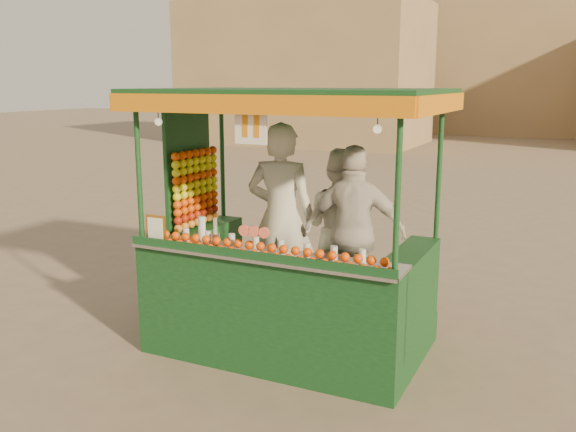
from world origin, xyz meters
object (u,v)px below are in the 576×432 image
at_px(vendor_left, 281,217).
at_px(vendor_middle, 339,228).
at_px(juice_cart, 280,269).
at_px(vendor_right, 354,232).

relative_size(vendor_left, vendor_middle, 1.16).
xyz_separation_m(juice_cart, vendor_right, (0.60, 0.47, 0.34)).
bearing_deg(vendor_left, vendor_middle, -152.16).
distance_m(juice_cart, vendor_right, 0.83).
height_order(juice_cart, vendor_middle, juice_cart).
height_order(vendor_left, vendor_middle, vendor_left).
relative_size(juice_cart, vendor_middle, 1.69).
height_order(juice_cart, vendor_left, juice_cart).
distance_m(juice_cart, vendor_middle, 0.85).
relative_size(vendor_middle, vendor_right, 0.96).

